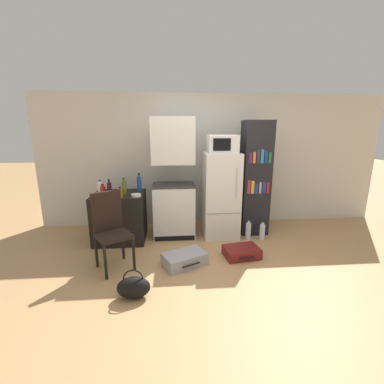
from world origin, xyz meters
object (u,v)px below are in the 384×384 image
kitchen_hutch (174,183)px  bottle_olive_oil (124,188)px  bottle_wine_dark (109,189)px  water_bottle_front (248,230)px  refrigerator (221,195)px  bottle_blue_soda (139,184)px  side_table (120,217)px  bottle_amber_beer (120,193)px  bottle_milk_white (100,188)px  water_bottle_middle (262,231)px  suitcase_large_flat (185,259)px  bottle_ketchup_red (103,191)px  chair (110,224)px  bookshelf (255,179)px  bowl (136,195)px  handbag (134,287)px  suitcase_small_flat (242,252)px  microwave (222,144)px

kitchen_hutch → bottle_olive_oil: kitchen_hutch is taller
bottle_wine_dark → water_bottle_front: (2.21, -0.01, -0.74)m
refrigerator → bottle_blue_soda: refrigerator is taller
side_table → bottle_amber_beer: size_ratio=4.69×
bottle_milk_white → bottle_blue_soda: bearing=5.1°
bottle_wine_dark → water_bottle_middle: size_ratio=0.79×
suitcase_large_flat → water_bottle_middle: water_bottle_middle is taller
bottle_wine_dark → water_bottle_middle: 2.54m
bottle_ketchup_red → suitcase_large_flat: (1.21, -0.80, -0.78)m
chair → water_bottle_middle: chair is taller
kitchen_hutch → bottle_olive_oil: (-0.77, -0.16, -0.03)m
kitchen_hutch → bottle_amber_beer: 0.89m
bookshelf → bottle_wine_dark: size_ratio=7.37×
bottle_ketchup_red → bottle_olive_oil: bottle_olive_oil is taller
bottle_amber_beer → bowl: (0.22, 0.07, -0.05)m
bottle_milk_white → water_bottle_front: bearing=-5.1°
bottle_wine_dark → bottle_amber_beer: (0.19, -0.15, -0.04)m
side_table → bottle_blue_soda: bottle_blue_soda is taller
bottle_olive_oil → chair: bearing=-94.5°
water_bottle_front → bottle_blue_soda: bearing=171.4°
bookshelf → water_bottle_middle: bookshelf is taller
side_table → bookshelf: bookshelf is taller
bottle_milk_white → water_bottle_middle: bottle_milk_white is taller
side_table → handbag: bearing=-75.1°
bottle_milk_white → bottle_wine_dark: (0.19, -0.20, 0.02)m
side_table → bottle_milk_white: 0.57m
suitcase_large_flat → refrigerator: bearing=30.0°
bowl → handbag: (0.11, -1.36, -0.67)m
bottle_blue_soda → bottle_ketchup_red: bottle_blue_soda is taller
bottle_milk_white → suitcase_small_flat: bearing=-21.6°
side_table → water_bottle_front: 2.13m
chair → suitcase_small_flat: size_ratio=1.90×
bowl → water_bottle_front: 1.92m
bottle_blue_soda → suitcase_small_flat: bottle_blue_soda is taller
bottle_amber_beer → kitchen_hutch: bearing=25.7°
bottle_milk_white → bottle_blue_soda: bottle_blue_soda is taller
bottle_blue_soda → suitcase_large_flat: (0.68, -1.05, -0.83)m
bottle_milk_white → bottle_blue_soda: (0.61, 0.06, 0.04)m
refrigerator → bowl: size_ratio=9.48×
refrigerator → chair: (-1.62, -0.91, -0.12)m
bookshelf → bottle_blue_soda: 1.95m
bottle_wine_dark → bowl: (0.41, -0.08, -0.09)m
kitchen_hutch → suitcase_large_flat: (0.12, -1.02, -0.84)m
microwave → bottle_amber_beer: bearing=-168.1°
suitcase_small_flat → bookshelf: bearing=55.7°
bookshelf → water_bottle_front: size_ratio=5.57×
side_table → bottle_blue_soda: 0.62m
bottle_ketchup_red → bottle_blue_soda: bearing=24.9°
refrigerator → water_bottle_middle: size_ratio=4.31×
bowl → chair: (-0.26, -0.65, -0.22)m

